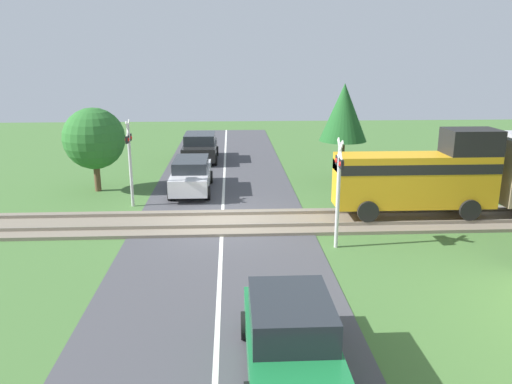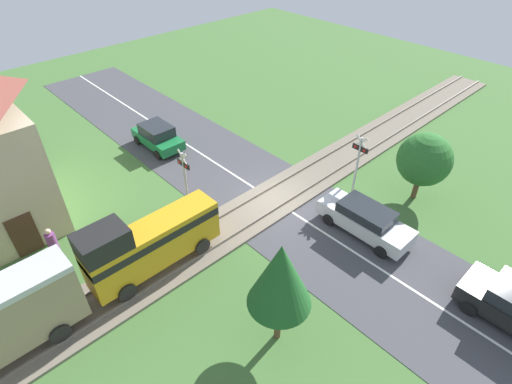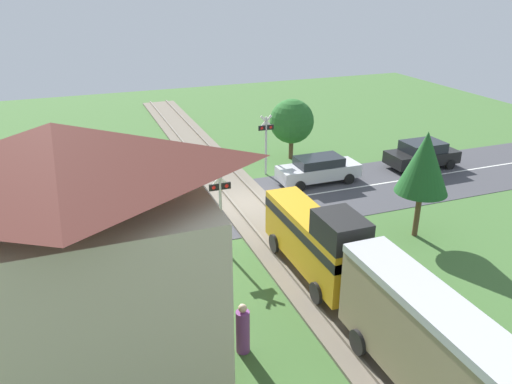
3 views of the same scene
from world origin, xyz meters
The scene contains 10 objects.
ground_plane centered at (0.00, 0.00, 0.00)m, with size 60.00×60.00×0.00m, color #426B33.
road_surface centered at (0.00, 0.00, 0.01)m, with size 48.00×6.40×0.02m.
track_bed centered at (0.00, 0.00, 0.07)m, with size 2.80×48.00×0.24m.
car_near_crossing centered at (-4.70, -1.44, 0.79)m, with size 4.59×1.79×1.50m.
car_far_side centered at (8.88, 1.44, 0.79)m, with size 3.73×1.84×1.54m.
crossing_signal_west_approach centered at (-2.47, -3.68, 2.23)m, with size 0.90×0.18×3.51m.
crossing_signal_east_approach centered at (2.47, 3.68, 2.23)m, with size 0.90×0.18×3.51m.
pedestrian_by_station centered at (3.74, 9.99, 0.77)m, with size 0.42×0.42×1.69m.
tree_roadside_hedge centered at (-5.83, 5.64, 3.38)m, with size 2.22×2.22×4.74m.
tree_beyond_track centered at (-4.99, -5.71, 2.40)m, with size 2.72×2.72×3.77m.
Camera 2 is at (-11.49, 12.03, 13.33)m, focal length 28.00 mm.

